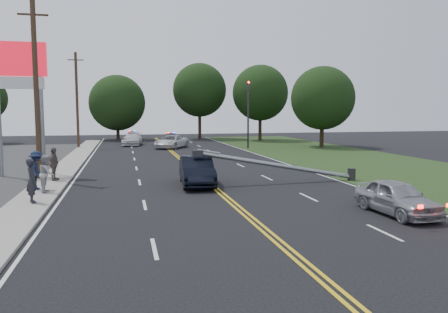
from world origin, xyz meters
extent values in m
plane|color=black|center=(0.00, 0.00, 0.00)|extent=(120.00, 120.00, 0.00)
cube|color=gray|center=(-8.40, 10.00, 0.06)|extent=(1.80, 70.00, 0.12)
cube|color=#1F3313|center=(13.50, 10.00, 0.01)|extent=(12.00, 80.00, 0.01)
cube|color=gold|center=(0.00, 10.00, 0.01)|extent=(0.36, 80.00, 0.00)
cylinder|color=gray|center=(-9.30, 14.00, 3.50)|extent=(0.24, 0.24, 7.00)
cube|color=red|center=(-10.50, 14.00, 7.00)|extent=(3.20, 0.35, 2.00)
cube|color=white|center=(-10.50, 14.00, 5.60)|extent=(2.80, 0.30, 0.70)
cylinder|color=#2D2D30|center=(8.30, 30.00, 3.50)|extent=(0.20, 0.20, 7.00)
cube|color=#2D2D30|center=(8.30, 30.00, 6.60)|extent=(0.28, 0.28, 0.90)
sphere|color=#FF0C07|center=(8.30, 29.84, 6.90)|extent=(0.22, 0.22, 0.22)
cylinder|color=#2D2D30|center=(8.10, 8.00, 0.35)|extent=(0.44, 0.44, 0.70)
cylinder|color=gray|center=(3.67, 8.00, 0.98)|extent=(8.90, 0.24, 1.80)
cube|color=#2D2D30|center=(-0.76, 8.00, 1.76)|extent=(0.55, 0.32, 0.30)
cylinder|color=#382619|center=(-9.20, 12.00, 5.00)|extent=(0.28, 0.28, 10.00)
cube|color=#382619|center=(-9.20, 12.00, 9.20)|extent=(1.60, 0.10, 0.10)
cylinder|color=#382619|center=(-9.20, 34.00, 5.00)|extent=(0.28, 0.28, 10.00)
cube|color=#382619|center=(-9.20, 34.00, 9.20)|extent=(1.60, 0.10, 0.10)
cylinder|color=black|center=(-5.28, 46.92, 1.46)|extent=(0.44, 0.44, 2.91)
sphere|color=black|center=(-5.28, 46.92, 5.02)|extent=(7.53, 7.53, 7.53)
cylinder|color=black|center=(5.92, 46.29, 1.98)|extent=(0.44, 0.44, 3.96)
sphere|color=black|center=(5.92, 46.29, 6.82)|extent=(7.45, 7.45, 7.45)
cylinder|color=black|center=(13.28, 41.52, 1.83)|extent=(0.44, 0.44, 3.66)
sphere|color=black|center=(13.28, 41.52, 6.31)|extent=(7.38, 7.38, 7.38)
cylinder|color=black|center=(16.61, 29.74, 1.54)|extent=(0.44, 0.44, 3.08)
sphere|color=black|center=(16.61, 29.74, 5.31)|extent=(6.88, 6.88, 6.88)
imported|color=black|center=(-0.76, 8.38, 0.77)|extent=(1.94, 4.76, 1.54)
imported|color=#96989D|center=(5.61, 0.16, 0.67)|extent=(1.72, 3.97, 1.33)
imported|color=silver|center=(0.38, 31.83, 0.68)|extent=(4.40, 5.32, 1.35)
imported|color=silver|center=(-3.56, 36.56, 0.70)|extent=(2.63, 5.04, 1.39)
imported|color=#232229|center=(-8.27, 4.99, 1.05)|extent=(0.68, 0.80, 1.86)
imported|color=#A3A3A7|center=(-8.08, 7.39, 1.00)|extent=(0.74, 0.91, 1.76)
imported|color=#162039|center=(-8.67, 8.26, 1.06)|extent=(0.78, 1.26, 1.89)
imported|color=#62554E|center=(-8.28, 10.98, 1.03)|extent=(0.71, 1.15, 1.82)
camera|label=1|loc=(-4.47, -14.32, 3.95)|focal=35.00mm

